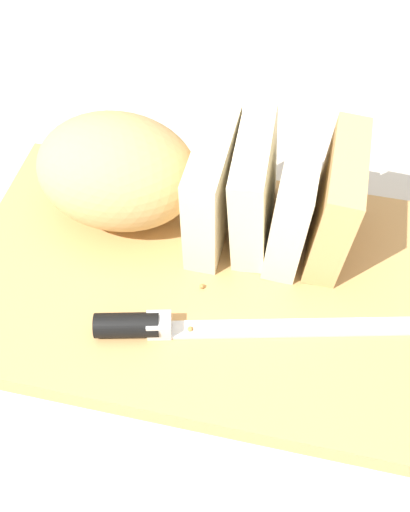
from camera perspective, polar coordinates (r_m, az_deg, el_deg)
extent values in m
plane|color=beige|center=(0.55, 0.00, -3.32)|extent=(3.00, 3.00, 0.00)
cube|color=tan|center=(0.54, 0.00, -2.65)|extent=(0.43, 0.27, 0.02)
ellipsoid|color=tan|center=(0.55, -8.37, 7.97)|extent=(0.15, 0.11, 0.10)
cube|color=beige|center=(0.53, 0.70, 6.44)|extent=(0.03, 0.11, 0.10)
cube|color=beige|center=(0.53, 4.72, 6.49)|extent=(0.04, 0.11, 0.11)
cube|color=beige|center=(0.53, 8.51, 5.49)|extent=(0.04, 0.11, 0.11)
cube|color=tan|center=(0.53, 12.40, 5.08)|extent=(0.04, 0.11, 0.11)
cube|color=silver|center=(0.51, 8.32, -6.80)|extent=(0.22, 0.07, 0.00)
cylinder|color=black|center=(0.50, -7.47, -6.55)|extent=(0.06, 0.03, 0.02)
cube|color=silver|center=(0.50, -4.39, -6.60)|extent=(0.02, 0.02, 0.02)
sphere|color=#A8753D|center=(0.57, -0.28, 2.96)|extent=(0.01, 0.01, 0.01)
sphere|color=#A8753D|center=(0.50, -1.70, -6.95)|extent=(0.01, 0.01, 0.01)
sphere|color=#A8753D|center=(0.52, -0.26, -2.90)|extent=(0.00, 0.00, 0.00)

